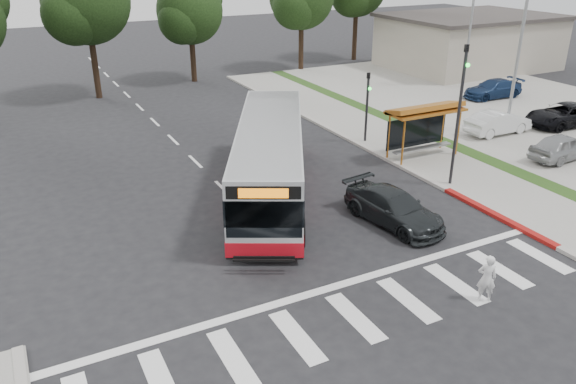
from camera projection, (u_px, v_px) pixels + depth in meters
ground at (281, 245)px, 21.09m from camera, size 140.00×140.00×0.00m
sidewalk_east at (390, 140)px, 32.17m from camera, size 4.00×40.00×0.12m
curb_east at (361, 145)px, 31.33m from camera, size 0.30×40.00×0.15m
curb_east_red at (497, 216)px, 23.20m from camera, size 0.32×6.00×0.15m
parking_lot at (513, 107)px, 38.83m from camera, size 18.00×36.00×0.10m
commercial_building at (469, 43)px, 50.65m from camera, size 14.00×10.00×4.40m
building_roof_cap at (472, 16)px, 49.70m from camera, size 14.60×10.60×0.30m
crosswalk_ladder at (355, 317)px, 17.02m from camera, size 18.00×2.60×0.01m
bus_shelter at (424, 115)px, 28.81m from camera, size 4.20×1.60×2.86m
traffic_signal_ne_tall at (460, 105)px, 24.75m from camera, size 0.18×0.37×6.50m
traffic_signal_ne_short at (367, 100)px, 31.01m from camera, size 0.18×0.37×4.00m
lot_light_front at (522, 32)px, 31.11m from camera, size 1.90×0.35×9.01m
lot_light_mid at (473, 10)px, 41.76m from camera, size 1.90×0.35×9.01m
tree_north_b at (190, 10)px, 44.16m from camera, size 5.72×5.33×8.43m
transit_bus at (270, 161)px, 24.76m from camera, size 8.18×12.35×3.23m
pedestrian at (487, 278)px, 17.52m from camera, size 0.71×0.65×1.62m
dark_sedan at (394, 208)px, 22.52m from camera, size 2.51×4.87×1.35m
parked_car_0 at (563, 147)px, 29.01m from camera, size 4.07×1.83×1.36m
parked_car_1 at (498, 122)px, 32.94m from camera, size 4.17×1.48×1.37m
parked_car_2 at (564, 115)px, 34.41m from camera, size 5.05×2.54×1.37m
parked_car_3 at (493, 89)px, 40.74m from camera, size 4.59×2.05×1.31m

